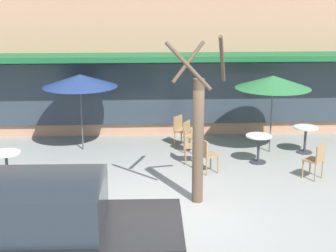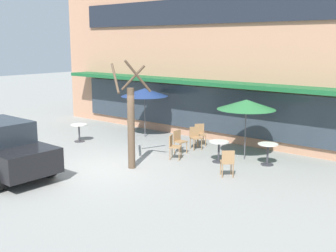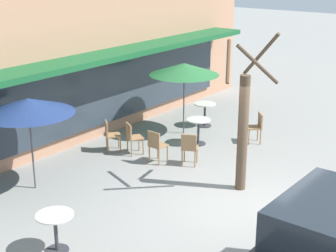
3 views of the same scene
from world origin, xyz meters
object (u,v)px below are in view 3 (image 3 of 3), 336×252
Objects in this scene: parked_sedan at (336,250)px; cafe_chair_1 at (132,136)px; cafe_chair_2 at (156,144)px; cafe_table_near_wall at (198,127)px; cafe_table_by_tree at (205,111)px; cafe_chair_4 at (256,126)px; cafe_table_streetside at (55,226)px; street_tree at (244,124)px; patio_umbrella_cream_folded at (184,69)px; cafe_chair_0 at (189,147)px; cafe_chair_3 at (110,133)px; patio_umbrella_green_folded at (28,106)px.

cafe_chair_1 is at bearing 66.96° from parked_sedan.
parked_sedan is at bearing -115.43° from cafe_chair_2.
cafe_table_near_wall is 0.18× the size of parked_sedan.
cafe_table_near_wall is 2.02m from cafe_chair_1.
cafe_chair_4 is at bearing -100.19° from cafe_table_by_tree.
cafe_table_streetside is 4.78m from street_tree.
parked_sedan is (-5.14, -6.62, -1.14)m from patio_umbrella_cream_folded.
cafe_table_streetside is 0.85× the size of cafe_chair_2.
cafe_chair_0 reaches higher than cafe_table_streetside.
cafe_table_by_tree is 3.58m from cafe_chair_3.
cafe_table_streetside is 5.18m from cafe_chair_3.
cafe_chair_0 is at bearing -141.01° from patio_umbrella_cream_folded.
cafe_chair_2 is at bearing 155.81° from cafe_chair_4.
cafe_table_by_tree is at bearing 43.95° from street_tree.
cafe_table_streetside is at bearing -169.79° from cafe_table_near_wall.
cafe_table_near_wall is at bearing 51.10° from parked_sedan.
cafe_table_by_tree is 3.35m from cafe_chair_0.
cafe_chair_2 is at bearing 114.93° from cafe_chair_0.
parked_sedan is at bearing -128.90° from cafe_table_near_wall.
cafe_table_near_wall is 1.69m from cafe_table_by_tree.
patio_umbrella_green_folded is at bearing 156.06° from cafe_chair_4.
cafe_chair_4 is at bearing -11.80° from cafe_chair_0.
cafe_chair_4 is at bearing 37.69° from parked_sedan.
cafe_table_near_wall is 0.21× the size of street_tree.
cafe_chair_2 is 6.41m from parked_sedan.
patio_umbrella_green_folded is 7.18m from parked_sedan.
street_tree is (0.08, -4.12, 1.07)m from cafe_chair_3.
patio_umbrella_cream_folded is at bearing 52.18° from parked_sedan.
patio_umbrella_green_folded is at bearing 156.32° from cafe_chair_2.
cafe_chair_4 is (0.61, -2.18, -1.50)m from patio_umbrella_cream_folded.
cafe_chair_0 is 5.89m from parked_sedan.
cafe_chair_0 reaches higher than cafe_table_near_wall.
cafe_table_near_wall is 6.45m from cafe_table_streetside.
cafe_chair_3 is 1.00× the size of cafe_chair_4.
patio_umbrella_cream_folded reaches higher than cafe_table_near_wall.
cafe_chair_3 is (4.38, 2.77, 0.01)m from cafe_table_streetside.
parked_sedan reaches higher than cafe_chair_1.
cafe_table_by_tree is 0.85× the size of cafe_chair_2.
cafe_table_near_wall is at bearing -39.60° from cafe_chair_3.
cafe_chair_3 is at bearing 32.32° from cafe_table_streetside.
cafe_chair_1 is 3.66m from street_tree.
patio_umbrella_cream_folded is (6.88, 2.05, 1.51)m from cafe_table_streetside.
street_tree reaches higher than cafe_chair_4.
cafe_chair_1 is 1.00× the size of cafe_chair_2.
patio_umbrella_cream_folded reaches higher than cafe_chair_1.
cafe_chair_3 is 4.25m from cafe_chair_4.
cafe_chair_0 is 0.88m from cafe_chair_2.
patio_umbrella_cream_folded is 0.60× the size of street_tree.
cafe_table_streetside is at bearing 179.02° from cafe_chair_4.
cafe_chair_3 is at bearing 101.59° from cafe_chair_0.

